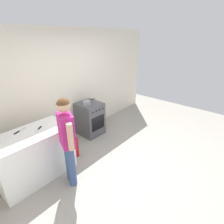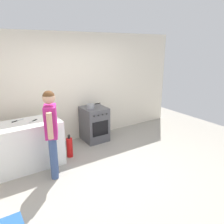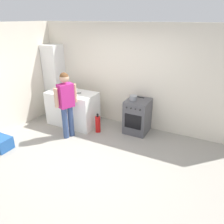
{
  "view_description": "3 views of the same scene",
  "coord_description": "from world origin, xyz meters",
  "px_view_note": "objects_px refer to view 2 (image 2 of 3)",
  "views": [
    {
      "loc": [
        -2.37,
        -1.53,
        2.43
      ],
      "look_at": [
        0.21,
        0.7,
        0.91
      ],
      "focal_mm": 28.0,
      "sensor_mm": 36.0,
      "label": 1
    },
    {
      "loc": [
        -2.08,
        -2.93,
        2.3
      ],
      "look_at": [
        0.24,
        0.6,
        1.0
      ],
      "focal_mm": 35.0,
      "sensor_mm": 36.0,
      "label": 2
    },
    {
      "loc": [
        2.04,
        -3.12,
        2.69
      ],
      "look_at": [
        0.04,
        0.78,
        0.78
      ],
      "focal_mm": 35.0,
      "sensor_mm": 36.0,
      "label": 3
    }
  ],
  "objects_px": {
    "knife_paring": "(34,121)",
    "oven_left": "(94,124)",
    "pot": "(91,106)",
    "person": "(51,128)",
    "knife_utility": "(17,121)",
    "fire_extinguisher": "(70,147)"
  },
  "relations": [
    {
      "from": "pot",
      "to": "knife_utility",
      "type": "xyz_separation_m",
      "value": [
        -1.67,
        -0.14,
        -0.0
      ]
    },
    {
      "from": "pot",
      "to": "person",
      "type": "height_order",
      "value": "person"
    },
    {
      "from": "oven_left",
      "to": "fire_extinguisher",
      "type": "bearing_deg",
      "value": -151.22
    },
    {
      "from": "person",
      "to": "fire_extinguisher",
      "type": "xyz_separation_m",
      "value": [
        0.51,
        0.53,
        -0.73
      ]
    },
    {
      "from": "pot",
      "to": "knife_paring",
      "type": "bearing_deg",
      "value": -167.26
    },
    {
      "from": "fire_extinguisher",
      "to": "knife_utility",
      "type": "bearing_deg",
      "value": 162.01
    },
    {
      "from": "oven_left",
      "to": "knife_paring",
      "type": "height_order",
      "value": "knife_paring"
    },
    {
      "from": "knife_paring",
      "to": "oven_left",
      "type": "bearing_deg",
      "value": 13.26
    },
    {
      "from": "knife_paring",
      "to": "person",
      "type": "bearing_deg",
      "value": -77.95
    },
    {
      "from": "person",
      "to": "oven_left",
      "type": "bearing_deg",
      "value": 35.97
    },
    {
      "from": "knife_utility",
      "to": "fire_extinguisher",
      "type": "height_order",
      "value": "knife_utility"
    },
    {
      "from": "pot",
      "to": "person",
      "type": "relative_size",
      "value": 0.23
    },
    {
      "from": "person",
      "to": "fire_extinguisher",
      "type": "distance_m",
      "value": 1.03
    },
    {
      "from": "oven_left",
      "to": "knife_utility",
      "type": "distance_m",
      "value": 1.85
    },
    {
      "from": "knife_utility",
      "to": "fire_extinguisher",
      "type": "distance_m",
      "value": 1.18
    },
    {
      "from": "fire_extinguisher",
      "to": "oven_left",
      "type": "bearing_deg",
      "value": 28.78
    },
    {
      "from": "knife_utility",
      "to": "person",
      "type": "height_order",
      "value": "person"
    },
    {
      "from": "knife_utility",
      "to": "fire_extinguisher",
      "type": "relative_size",
      "value": 0.49
    },
    {
      "from": "oven_left",
      "to": "knife_utility",
      "type": "relative_size",
      "value": 3.49
    },
    {
      "from": "pot",
      "to": "person",
      "type": "bearing_deg",
      "value": -142.87
    },
    {
      "from": "knife_utility",
      "to": "oven_left",
      "type": "bearing_deg",
      "value": 5.82
    },
    {
      "from": "oven_left",
      "to": "pot",
      "type": "relative_size",
      "value": 2.34
    }
  ]
}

